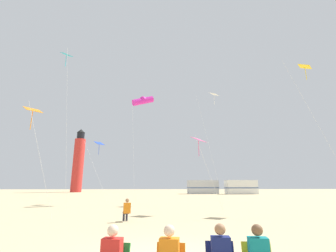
% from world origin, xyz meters
% --- Properties ---
extents(kite_flyer_standing, '(0.45, 0.56, 1.16)m').
position_xyz_m(kite_flyer_standing, '(-1.65, 6.54, 0.61)').
color(kite_flyer_standing, orange).
rests_on(kite_flyer_standing, ground).
extents(kite_diamond_rainbow, '(2.06, 2.06, 5.20)m').
position_xyz_m(kite_diamond_rainbow, '(2.93, 9.84, 4.83)').
color(kite_diamond_rainbow, silver).
rests_on(kite_diamond_rainbow, ground).
extents(kite_diamond_white, '(2.66, 2.66, 12.04)m').
position_xyz_m(kite_diamond_white, '(6.38, 18.02, 11.26)').
color(kite_diamond_white, silver).
rests_on(kite_diamond_white, ground).
extents(kite_diamond_cyan, '(1.75, 1.75, 13.56)m').
position_xyz_m(kite_diamond_cyan, '(-8.24, 13.17, 12.65)').
color(kite_diamond_cyan, silver).
rests_on(kite_diamond_cyan, ground).
extents(kite_tube_magenta, '(2.57, 2.02, 11.69)m').
position_xyz_m(kite_tube_magenta, '(-1.54, 18.43, 10.99)').
color(kite_tube_magenta, silver).
rests_on(kite_tube_magenta, ground).
extents(kite_diamond_orange, '(2.21, 2.21, 6.34)m').
position_xyz_m(kite_diamond_orange, '(-7.35, 7.11, 5.92)').
color(kite_diamond_orange, silver).
rests_on(kite_diamond_orange, ground).
extents(kite_diamond_blue, '(2.75, 2.16, 6.39)m').
position_xyz_m(kite_diamond_blue, '(-6.09, 18.80, 5.97)').
color(kite_diamond_blue, silver).
rests_on(kite_diamond_blue, ground).
extents(kite_diamond_gold, '(3.27, 3.02, 11.55)m').
position_xyz_m(kite_diamond_gold, '(12.04, 10.26, 10.80)').
color(kite_diamond_gold, silver).
rests_on(kite_diamond_gold, ground).
extents(lighthouse_distant, '(2.80, 2.80, 16.80)m').
position_xyz_m(lighthouse_distant, '(-20.24, 58.23, 7.84)').
color(lighthouse_distant, red).
rests_on(lighthouse_distant, ground).
extents(rv_van_silver, '(6.55, 2.66, 2.80)m').
position_xyz_m(rv_van_silver, '(10.40, 44.81, 1.39)').
color(rv_van_silver, '#B7BABF').
rests_on(rv_van_silver, ground).
extents(rv_van_white, '(6.55, 2.66, 2.80)m').
position_xyz_m(rv_van_white, '(17.95, 42.67, 1.39)').
color(rv_van_white, white).
rests_on(rv_van_white, ground).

